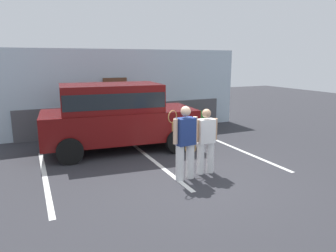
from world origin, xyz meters
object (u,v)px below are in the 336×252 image
(potted_plant_secondary, at_px, (199,119))
(potted_plant_by_porch, at_px, (186,123))
(parked_suv, at_px, (116,114))
(tennis_player_man, at_px, (185,142))
(tennis_player_woman, at_px, (206,141))

(potted_plant_secondary, bearing_deg, potted_plant_by_porch, -156.13)
(parked_suv, height_order, tennis_player_man, parked_suv)
(parked_suv, height_order, potted_plant_by_porch, parked_suv)
(tennis_player_woman, xyz_separation_m, potted_plant_secondary, (2.35, 4.38, -0.40))
(tennis_player_woman, relative_size, potted_plant_by_porch, 2.37)
(tennis_player_woman, bearing_deg, tennis_player_man, 17.04)
(tennis_player_man, height_order, potted_plant_secondary, tennis_player_man)
(tennis_player_woman, relative_size, potted_plant_secondary, 2.08)
(potted_plant_by_porch, bearing_deg, tennis_player_man, -117.86)
(tennis_player_woman, bearing_deg, potted_plant_by_porch, -107.10)
(tennis_player_man, height_order, potted_plant_by_porch, tennis_player_man)
(potted_plant_secondary, bearing_deg, tennis_player_woman, -118.24)
(tennis_player_man, distance_m, potted_plant_secondary, 5.45)
(parked_suv, distance_m, tennis_player_woman, 3.25)
(potted_plant_secondary, bearing_deg, tennis_player_man, -123.46)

